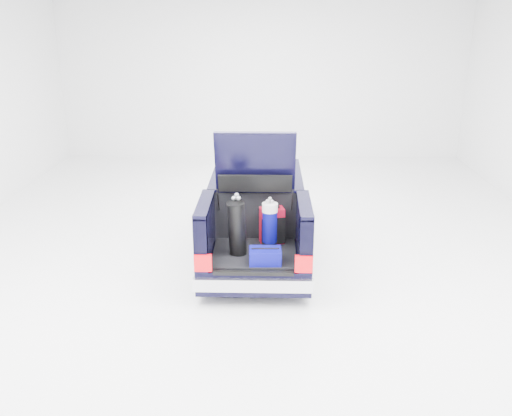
{
  "coord_description": "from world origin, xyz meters",
  "views": [
    {
      "loc": [
        0.22,
        -9.35,
        4.16
      ],
      "look_at": [
        0.0,
        -0.5,
        0.99
      ],
      "focal_mm": 38.0,
      "sensor_mm": 36.0,
      "label": 1
    }
  ],
  "objects_px": {
    "car": "(257,213)",
    "blue_duffel": "(265,256)",
    "black_golf_bag": "(237,228)",
    "blue_golf_bag": "(270,225)",
    "red_suitcase": "(272,226)"
  },
  "relations": [
    {
      "from": "car",
      "to": "black_golf_bag",
      "type": "bearing_deg",
      "value": -99.02
    },
    {
      "from": "black_golf_bag",
      "to": "blue_duffel",
      "type": "height_order",
      "value": "black_golf_bag"
    },
    {
      "from": "red_suitcase",
      "to": "black_golf_bag",
      "type": "relative_size",
      "value": 0.63
    },
    {
      "from": "car",
      "to": "blue_duffel",
      "type": "bearing_deg",
      "value": -85.0
    },
    {
      "from": "blue_golf_bag",
      "to": "blue_duffel",
      "type": "height_order",
      "value": "blue_golf_bag"
    },
    {
      "from": "red_suitcase",
      "to": "blue_golf_bag",
      "type": "bearing_deg",
      "value": -113.33
    },
    {
      "from": "car",
      "to": "blue_duffel",
      "type": "distance_m",
      "value": 2.0
    },
    {
      "from": "red_suitcase",
      "to": "blue_golf_bag",
      "type": "xyz_separation_m",
      "value": [
        -0.04,
        -0.19,
        0.09
      ]
    },
    {
      "from": "red_suitcase",
      "to": "black_golf_bag",
      "type": "distance_m",
      "value": 0.75
    },
    {
      "from": "blue_golf_bag",
      "to": "red_suitcase",
      "type": "bearing_deg",
      "value": 56.05
    },
    {
      "from": "black_golf_bag",
      "to": "blue_duffel",
      "type": "bearing_deg",
      "value": -18.17
    },
    {
      "from": "black_golf_bag",
      "to": "blue_golf_bag",
      "type": "xyz_separation_m",
      "value": [
        0.51,
        0.31,
        -0.06
      ]
    },
    {
      "from": "car",
      "to": "blue_golf_bag",
      "type": "relative_size",
      "value": 5.48
    },
    {
      "from": "car",
      "to": "black_golf_bag",
      "type": "relative_size",
      "value": 4.66
    },
    {
      "from": "car",
      "to": "black_golf_bag",
      "type": "distance_m",
      "value": 1.75
    }
  ]
}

